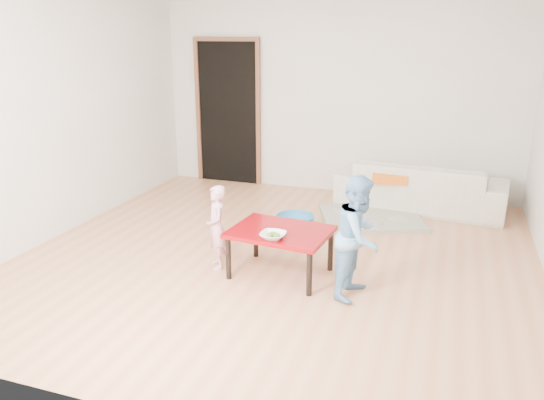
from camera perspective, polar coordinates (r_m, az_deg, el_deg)
The scene contains 13 objects.
floor at distance 5.41m, azimuth 0.69°, elevation -5.98°, with size 5.00×5.00×0.01m, color tan.
back_wall at distance 7.42m, azimuth 6.91°, elevation 10.75°, with size 5.00×0.02×2.60m, color white.
left_wall at distance 6.27m, azimuth -21.76°, elevation 8.44°, with size 0.02×5.00×2.60m, color white.
doorway at distance 7.93m, azimuth -4.70°, elevation 9.24°, with size 1.02×0.08×2.11m, color brown, non-canonical shape.
sofa at distance 7.02m, azimuth 15.68°, elevation 1.52°, with size 2.07×0.81×0.60m, color silver.
cushion at distance 6.76m, azimuth 12.56°, elevation 2.48°, with size 0.42×0.37×0.11m, color orange.
red_table at distance 4.92m, azimuth 0.91°, elevation -5.64°, with size 0.89×0.66×0.44m, color maroon, non-canonical shape.
bowl at distance 4.62m, azimuth 0.12°, elevation -3.85°, with size 0.22×0.22×0.05m, color white.
broccoli at distance 4.62m, azimuth 0.12°, elevation -3.84°, with size 0.12×0.12×0.06m, color #2D5919, non-canonical shape.
child_pink at distance 5.03m, azimuth -5.97°, elevation -2.93°, with size 0.30×0.19×0.81m, color #D26080.
child_blue at distance 4.50m, azimuth 9.33°, elevation -3.92°, with size 0.51×0.40×1.06m, color #5D97D8.
basin at distance 6.17m, azimuth 2.51°, elevation -2.28°, with size 0.44×0.44×0.14m, color teal.
blanket at distance 6.49m, azimuth 10.61°, elevation -1.92°, with size 1.15×0.95×0.06m, color #9D9C8B, non-canonical shape.
Camera 1 is at (1.55, -4.71, 2.15)m, focal length 35.00 mm.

